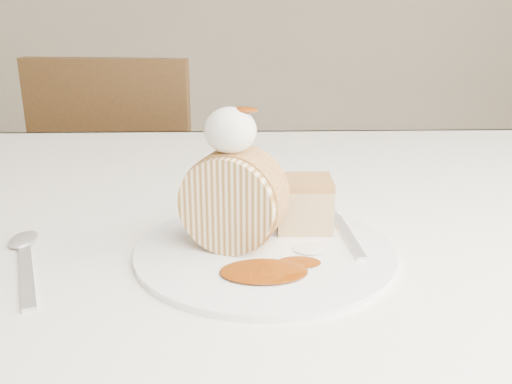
{
  "coord_description": "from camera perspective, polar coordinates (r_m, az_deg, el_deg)",
  "views": [
    {
      "loc": [
        -0.05,
        -0.55,
        1.02
      ],
      "look_at": [
        -0.03,
        0.04,
        0.82
      ],
      "focal_mm": 40.0,
      "sensor_mm": 36.0,
      "label": 1
    }
  ],
  "objects": [
    {
      "name": "whipped_cream",
      "position": [
        0.6,
        -2.59,
        6.18
      ],
      "size": [
        0.06,
        0.06,
        0.05
      ],
      "primitive_type": "ellipsoid",
      "color": "white",
      "rests_on": "roulade_slice"
    },
    {
      "name": "roulade_slice",
      "position": [
        0.63,
        -2.28,
        -0.83
      ],
      "size": [
        0.12,
        0.09,
        0.11
      ],
      "primitive_type": "cylinder",
      "rotation": [
        1.57,
        0.0,
        -0.34
      ],
      "color": "beige",
      "rests_on": "plate"
    },
    {
      "name": "fork",
      "position": [
        0.67,
        9.18,
        -4.36
      ],
      "size": [
        0.03,
        0.17,
        0.0
      ],
      "primitive_type": "cube",
      "rotation": [
        0.0,
        0.0,
        0.06
      ],
      "color": "silver",
      "rests_on": "plate"
    },
    {
      "name": "chair_far",
      "position": [
        1.64,
        -12.74,
        0.03
      ],
      "size": [
        0.47,
        0.47,
        0.88
      ],
      "rotation": [
        0.0,
        0.0,
        3.01
      ],
      "color": "brown",
      "rests_on": "ground"
    },
    {
      "name": "caramel_pool",
      "position": [
        0.58,
        0.78,
        -7.92
      ],
      "size": [
        0.09,
        0.06,
        0.0
      ],
      "primitive_type": null,
      "rotation": [
        0.0,
        0.0,
        -0.02
      ],
      "color": "#6E2A04",
      "rests_on": "plate"
    },
    {
      "name": "cake_chunk",
      "position": [
        0.69,
        4.84,
        -1.5
      ],
      "size": [
        0.07,
        0.06,
        0.05
      ],
      "primitive_type": "cube",
      "rotation": [
        0.0,
        0.0,
        -0.02
      ],
      "color": "tan",
      "rests_on": "plate"
    },
    {
      "name": "plate",
      "position": [
        0.64,
        0.92,
        -5.89
      ],
      "size": [
        0.3,
        0.3,
        0.01
      ],
      "primitive_type": "cylinder",
      "rotation": [
        0.0,
        0.0,
        -0.02
      ],
      "color": "white",
      "rests_on": "table"
    },
    {
      "name": "spoon",
      "position": [
        0.63,
        -21.95,
        -7.8
      ],
      "size": [
        0.09,
        0.18,
        0.0
      ],
      "primitive_type": "cube",
      "rotation": [
        0.0,
        0.0,
        0.37
      ],
      "color": "silver",
      "rests_on": "table"
    },
    {
      "name": "table",
      "position": [
        0.84,
        1.79,
        -6.73
      ],
      "size": [
        1.4,
        0.9,
        0.75
      ],
      "color": "white",
      "rests_on": "ground"
    },
    {
      "name": "caramel_drizzle",
      "position": [
        0.6,
        -1.1,
        8.8
      ],
      "size": [
        0.03,
        0.02,
        0.01
      ],
      "primitive_type": "ellipsoid",
      "color": "#6E2A04",
      "rests_on": "whipped_cream"
    }
  ]
}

